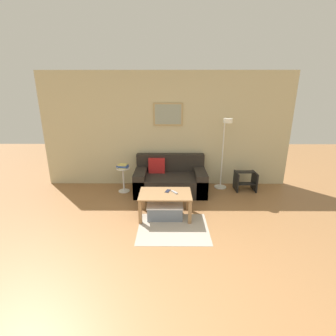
{
  "coord_description": "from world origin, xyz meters",
  "views": [
    {
      "loc": [
        0.06,
        -2.03,
        2.13
      ],
      "look_at": [
        0.04,
        1.99,
        0.85
      ],
      "focal_mm": 26.0,
      "sensor_mm": 36.0,
      "label": 1
    }
  ],
  "objects_px": {
    "couch": "(170,180)",
    "remote_control": "(174,192)",
    "step_stool": "(245,180)",
    "book_stack": "(123,166)",
    "floor_lamp": "(225,145)",
    "coffee_table": "(165,198)",
    "cell_phone": "(168,191)",
    "storage_bin": "(165,211)",
    "side_table": "(123,178)"
  },
  "relations": [
    {
      "from": "book_stack",
      "to": "floor_lamp",
      "type": "bearing_deg",
      "value": 3.31
    },
    {
      "from": "floor_lamp",
      "to": "remote_control",
      "type": "distance_m",
      "value": 1.71
    },
    {
      "from": "remote_control",
      "to": "side_table",
      "type": "bearing_deg",
      "value": 101.81
    },
    {
      "from": "coffee_table",
      "to": "side_table",
      "type": "height_order",
      "value": "side_table"
    },
    {
      "from": "floor_lamp",
      "to": "couch",
      "type": "bearing_deg",
      "value": -176.75
    },
    {
      "from": "remote_control",
      "to": "cell_phone",
      "type": "distance_m",
      "value": 0.13
    },
    {
      "from": "floor_lamp",
      "to": "cell_phone",
      "type": "relative_size",
      "value": 11.44
    },
    {
      "from": "floor_lamp",
      "to": "remote_control",
      "type": "relative_size",
      "value": 10.68
    },
    {
      "from": "couch",
      "to": "remote_control",
      "type": "relative_size",
      "value": 10.16
    },
    {
      "from": "step_stool",
      "to": "side_table",
      "type": "bearing_deg",
      "value": -178.0
    },
    {
      "from": "book_stack",
      "to": "cell_phone",
      "type": "relative_size",
      "value": 1.79
    },
    {
      "from": "step_stool",
      "to": "couch",
      "type": "bearing_deg",
      "value": -177.88
    },
    {
      "from": "cell_phone",
      "to": "step_stool",
      "type": "distance_m",
      "value": 2.06
    },
    {
      "from": "book_stack",
      "to": "remote_control",
      "type": "bearing_deg",
      "value": -44.31
    },
    {
      "from": "cell_phone",
      "to": "step_stool",
      "type": "relative_size",
      "value": 0.32
    },
    {
      "from": "side_table",
      "to": "step_stool",
      "type": "bearing_deg",
      "value": 2.0
    },
    {
      "from": "couch",
      "to": "floor_lamp",
      "type": "height_order",
      "value": "floor_lamp"
    },
    {
      "from": "couch",
      "to": "storage_bin",
      "type": "xyz_separation_m",
      "value": [
        -0.09,
        -1.19,
        -0.14
      ]
    },
    {
      "from": "coffee_table",
      "to": "step_stool",
      "type": "relative_size",
      "value": 2.04
    },
    {
      "from": "remote_control",
      "to": "couch",
      "type": "bearing_deg",
      "value": 60.29
    },
    {
      "from": "storage_bin",
      "to": "floor_lamp",
      "type": "relative_size",
      "value": 0.39
    },
    {
      "from": "side_table",
      "to": "book_stack",
      "type": "relative_size",
      "value": 2.17
    },
    {
      "from": "book_stack",
      "to": "cell_phone",
      "type": "distance_m",
      "value": 1.4
    },
    {
      "from": "cell_phone",
      "to": "couch",
      "type": "bearing_deg",
      "value": 106.72
    },
    {
      "from": "side_table",
      "to": "cell_phone",
      "type": "relative_size",
      "value": 3.9
    },
    {
      "from": "couch",
      "to": "floor_lamp",
      "type": "distance_m",
      "value": 1.39
    },
    {
      "from": "step_stool",
      "to": "storage_bin",
      "type": "bearing_deg",
      "value": -144.68
    },
    {
      "from": "couch",
      "to": "coffee_table",
      "type": "height_order",
      "value": "couch"
    },
    {
      "from": "coffee_table",
      "to": "couch",
      "type": "bearing_deg",
      "value": 85.59
    },
    {
      "from": "book_stack",
      "to": "couch",
      "type": "bearing_deg",
      "value": 3.37
    },
    {
      "from": "storage_bin",
      "to": "cell_phone",
      "type": "height_order",
      "value": "cell_phone"
    },
    {
      "from": "cell_phone",
      "to": "floor_lamp",
      "type": "bearing_deg",
      "value": 62.07
    },
    {
      "from": "storage_bin",
      "to": "step_stool",
      "type": "bearing_deg",
      "value": 35.32
    },
    {
      "from": "side_table",
      "to": "step_stool",
      "type": "height_order",
      "value": "side_table"
    },
    {
      "from": "floor_lamp",
      "to": "remote_control",
      "type": "xyz_separation_m",
      "value": [
        -1.09,
        -1.18,
        -0.57
      ]
    },
    {
      "from": "coffee_table",
      "to": "remote_control",
      "type": "height_order",
      "value": "remote_control"
    },
    {
      "from": "coffee_table",
      "to": "floor_lamp",
      "type": "bearing_deg",
      "value": 44.07
    },
    {
      "from": "side_table",
      "to": "step_stool",
      "type": "xyz_separation_m",
      "value": [
        2.7,
        0.09,
        -0.1
      ]
    },
    {
      "from": "floor_lamp",
      "to": "side_table",
      "type": "distance_m",
      "value": 2.29
    },
    {
      "from": "couch",
      "to": "step_stool",
      "type": "distance_m",
      "value": 1.68
    },
    {
      "from": "coffee_table",
      "to": "side_table",
      "type": "bearing_deg",
      "value": 130.05
    },
    {
      "from": "book_stack",
      "to": "storage_bin",
      "type": "bearing_deg",
      "value": -50.83
    },
    {
      "from": "step_stool",
      "to": "book_stack",
      "type": "bearing_deg",
      "value": -177.41
    },
    {
      "from": "couch",
      "to": "coffee_table",
      "type": "xyz_separation_m",
      "value": [
        -0.09,
        -1.14,
        0.09
      ]
    },
    {
      "from": "storage_bin",
      "to": "floor_lamp",
      "type": "xyz_separation_m",
      "value": [
        1.25,
        1.26,
        0.9
      ]
    },
    {
      "from": "storage_bin",
      "to": "side_table",
      "type": "bearing_deg",
      "value": 128.75
    },
    {
      "from": "book_stack",
      "to": "step_stool",
      "type": "distance_m",
      "value": 2.72
    },
    {
      "from": "remote_control",
      "to": "cell_phone",
      "type": "relative_size",
      "value": 1.07
    },
    {
      "from": "storage_bin",
      "to": "book_stack",
      "type": "distance_m",
      "value": 1.53
    },
    {
      "from": "book_stack",
      "to": "remote_control",
      "type": "distance_m",
      "value": 1.52
    }
  ]
}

